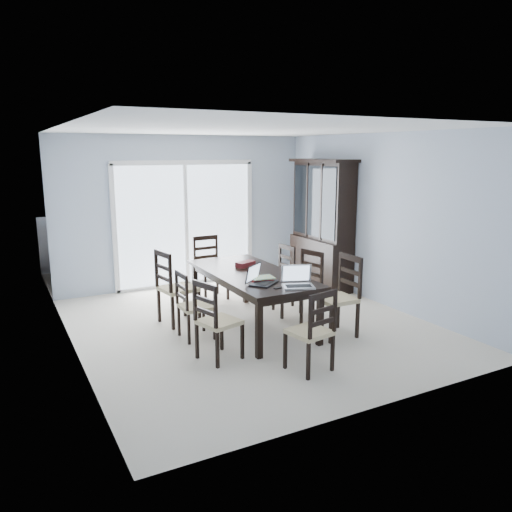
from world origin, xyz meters
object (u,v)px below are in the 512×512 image
object	(u,v)px
dining_table	(251,278)
hot_tub	(127,249)
chair_left_near	(213,313)
chair_left_far	(171,280)
chair_right_near	(342,287)
chair_end_near	(315,323)
chair_left_mid	(189,298)
cell_phone	(278,288)
laptop_silver	(298,282)
game_box	(245,264)
chair_right_mid	(306,278)
chair_right_far	(281,269)
laptop_dark	(264,279)
chair_end_far	(209,260)
china_hutch	(322,226)

from	to	relation	value
dining_table	hot_tub	distance (m)	3.68
chair_left_near	hot_tub	world-z (taller)	chair_left_near
chair_left_far	chair_right_near	distance (m)	2.28
chair_end_near	chair_left_mid	bearing A→B (deg)	107.73
dining_table	chair_right_near	world-z (taller)	chair_right_near
cell_phone	chair_right_near	bearing A→B (deg)	-2.16
chair_left_far	laptop_silver	distance (m)	1.85
hot_tub	game_box	bearing A→B (deg)	-74.87
cell_phone	hot_tub	bearing A→B (deg)	94.66
dining_table	chair_right_mid	distance (m)	0.85
laptop_silver	chair_right_far	bearing A→B (deg)	87.68
chair_right_mid	chair_end_near	bearing A→B (deg)	136.59
chair_right_far	game_box	xyz separation A→B (m)	(-0.78, -0.33, 0.22)
chair_right_near	chair_end_near	xyz separation A→B (m)	(-0.96, -0.80, -0.08)
laptop_dark	game_box	distance (m)	0.98
chair_left_near	chair_right_far	xyz separation A→B (m)	(1.78, 1.49, -0.01)
chair_right_far	chair_end_far	distance (m)	1.22
china_hutch	chair_right_far	size ratio (longest dim) A/B	2.07
chair_end_near	chair_end_far	size ratio (longest dim) A/B	0.92
chair_right_near	chair_right_mid	bearing A→B (deg)	4.31
chair_left_far	laptop_dark	world-z (taller)	chair_left_far
chair_right_mid	cell_phone	bearing A→B (deg)	117.52
chair_left_mid	chair_end_far	world-z (taller)	chair_end_far
chair_end_near	hot_tub	distance (m)	5.25
chair_end_far	hot_tub	size ratio (longest dim) A/B	0.57
chair_left_mid	laptop_silver	distance (m)	1.39
chair_left_mid	hot_tub	distance (m)	3.65
dining_table	chair_end_far	distance (m)	1.56
cell_phone	hot_tub	size ratio (longest dim) A/B	0.05
china_hutch	chair_right_near	xyz separation A→B (m)	(-1.14, -2.07, -0.44)
chair_right_mid	chair_end_far	distance (m)	1.81
cell_phone	laptop_silver	bearing A→B (deg)	-20.24
chair_left_far	hot_tub	distance (m)	3.02
chair_left_mid	chair_left_far	bearing A→B (deg)	-179.59
chair_right_mid	game_box	size ratio (longest dim) A/B	4.01
chair_end_far	cell_phone	world-z (taller)	chair_end_far
china_hutch	chair_right_near	distance (m)	2.40
chair_left_mid	game_box	size ratio (longest dim) A/B	3.64
hot_tub	dining_table	bearing A→B (deg)	-77.54
chair_right_near	chair_left_mid	bearing A→B (deg)	67.83
dining_table	game_box	xyz separation A→B (m)	(0.08, 0.34, 0.11)
chair_left_far	cell_phone	xyz separation A→B (m)	(0.83, -1.42, 0.12)
dining_table	cell_phone	size ratio (longest dim) A/B	22.16
chair_left_far	chair_end_far	world-z (taller)	chair_left_far
chair_left_mid	china_hutch	bearing A→B (deg)	112.84
dining_table	chair_left_mid	size ratio (longest dim) A/B	2.18
chair_right_far	chair_end_near	size ratio (longest dim) A/B	1.00
chair_right_near	chair_left_near	bearing A→B (deg)	90.99
china_hutch	laptop_dark	distance (m)	2.87
chair_end_near	laptop_dark	bearing A→B (deg)	83.59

